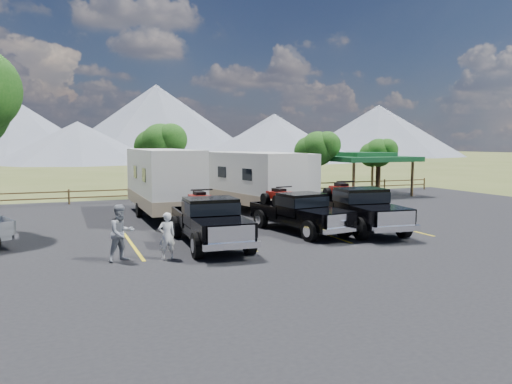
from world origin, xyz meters
name	(u,v)px	position (x,y,z in m)	size (l,w,h in m)	color
ground	(323,255)	(0.00, 0.00, 0.00)	(320.00, 320.00, 0.00)	#495624
asphalt_lot	(287,240)	(0.00, 3.00, 0.02)	(44.00, 34.00, 0.04)	black
stall_lines	(277,235)	(0.00, 4.00, 0.04)	(12.12, 5.50, 0.01)	gold
tree_ne_a	(317,149)	(8.97, 17.01, 3.48)	(3.11, 2.92, 4.76)	black
tree_ne_b	(378,153)	(14.98, 18.01, 3.13)	(2.77, 2.59, 4.27)	black
tree_north	(160,144)	(-2.03, 19.02, 3.83)	(3.46, 3.24, 5.25)	black
rail_fence	(219,190)	(2.00, 18.50, 0.61)	(36.12, 0.12, 1.00)	brown
pavilion	(364,158)	(13.00, 17.00, 2.79)	(6.20, 6.20, 3.22)	brown
mountain_range	(62,125)	(-7.63, 105.98, 7.87)	(209.00, 71.00, 20.00)	slate
rig_left	(209,219)	(-3.24, 3.07, 1.02)	(2.37, 6.20, 2.04)	black
rig_center	(299,211)	(1.17, 4.28, 0.97)	(2.75, 6.00, 1.93)	black
rig_right	(358,207)	(3.86, 3.76, 1.06)	(2.74, 6.53, 2.13)	black
trailer_left	(163,182)	(-3.44, 10.97, 1.90)	(2.74, 10.18, 3.55)	silver
trailer_center	(248,180)	(1.48, 11.42, 1.80)	(3.98, 9.69, 3.36)	silver
trailer_right	(275,179)	(3.72, 12.58, 1.76)	(2.87, 9.49, 3.29)	silver
person_a	(167,236)	(-5.22, 1.33, 0.83)	(0.58, 0.38, 1.58)	silver
person_b	(121,233)	(-6.67, 1.58, 0.98)	(0.91, 0.71, 1.88)	gray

